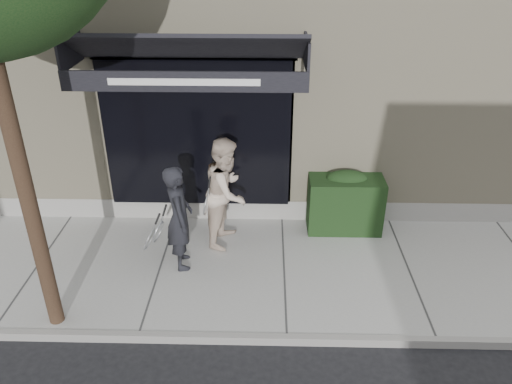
{
  "coord_description": "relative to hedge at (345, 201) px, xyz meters",
  "views": [
    {
      "loc": [
        -0.29,
        -6.55,
        4.96
      ],
      "look_at": [
        -0.47,
        0.6,
        1.17
      ],
      "focal_mm": 35.0,
      "sensor_mm": 36.0,
      "label": 1
    }
  ],
  "objects": [
    {
      "name": "pedestrian_front",
      "position": [
        -2.75,
        -1.19,
        0.33
      ],
      "size": [
        0.78,
        0.9,
        1.74
      ],
      "color": "black",
      "rests_on": "sidewalk"
    },
    {
      "name": "ground",
      "position": [
        -1.1,
        -1.25,
        -0.66
      ],
      "size": [
        80.0,
        80.0,
        0.0
      ],
      "primitive_type": "plane",
      "color": "black",
      "rests_on": "ground"
    },
    {
      "name": "curb",
      "position": [
        -1.1,
        -2.8,
        -0.59
      ],
      "size": [
        20.0,
        0.1,
        0.14
      ],
      "primitive_type": "cube",
      "color": "gray",
      "rests_on": "ground"
    },
    {
      "name": "building_facade",
      "position": [
        -1.11,
        3.71,
        2.08
      ],
      "size": [
        14.3,
        8.04,
        5.64
      ],
      "color": "#C3B795",
      "rests_on": "ground"
    },
    {
      "name": "hedge",
      "position": [
        0.0,
        0.0,
        0.0
      ],
      "size": [
        1.3,
        0.7,
        1.14
      ],
      "color": "black",
      "rests_on": "sidewalk"
    },
    {
      "name": "pedestrian_back",
      "position": [
        -2.06,
        -0.46,
        0.41
      ],
      "size": [
        0.92,
        1.07,
        1.9
      ],
      "color": "beige",
      "rests_on": "sidewalk"
    },
    {
      "name": "sidewalk",
      "position": [
        -1.1,
        -1.25,
        -0.6
      ],
      "size": [
        20.0,
        3.0,
        0.12
      ],
      "primitive_type": "cube",
      "color": "#9B9B96",
      "rests_on": "ground"
    }
  ]
}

